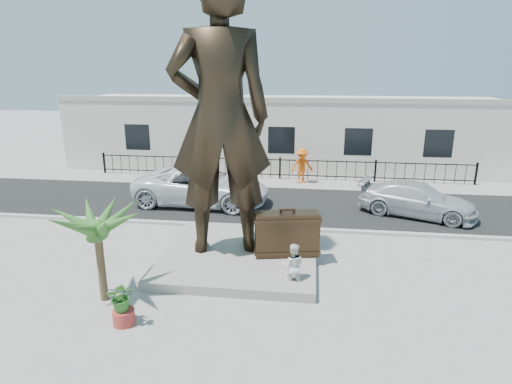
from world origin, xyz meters
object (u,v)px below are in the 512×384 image
at_px(car_white, 202,186).
at_px(statue, 220,118).
at_px(tourist, 293,266).
at_px(suitcase, 287,234).

bearing_deg(car_white, statue, -155.79).
xyz_separation_m(statue, tourist, (2.52, -1.94, -4.13)).
xyz_separation_m(suitcase, car_white, (-4.47, 5.99, -0.14)).
bearing_deg(car_white, suitcase, -140.34).
relative_size(tourist, car_white, 0.22).
xyz_separation_m(tourist, car_white, (-4.76, 7.68, 0.20)).
bearing_deg(suitcase, car_white, 115.42).
bearing_deg(statue, suitcase, 159.22).
distance_m(statue, suitcase, 4.40).
height_order(statue, suitcase, statue).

